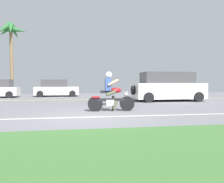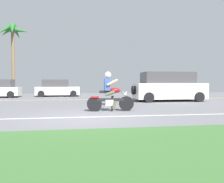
% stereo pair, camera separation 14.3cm
% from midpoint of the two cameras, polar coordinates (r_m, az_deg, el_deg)
% --- Properties ---
extents(ground, '(56.00, 30.00, 0.04)m').
position_cam_midpoint_polar(ground, '(10.72, -6.97, -4.39)').
color(ground, slate).
extents(grass_median, '(56.00, 3.80, 0.06)m').
position_cam_midpoint_polar(grass_median, '(3.75, -3.86, -16.32)').
color(grass_median, '#3D6B33').
rests_on(grass_median, ground).
extents(lane_line_near, '(50.40, 0.12, 0.01)m').
position_cam_midpoint_polar(lane_line_near, '(7.80, -6.37, -6.73)').
color(lane_line_near, silver).
rests_on(lane_line_near, ground).
extents(lane_line_far, '(50.40, 0.12, 0.01)m').
position_cam_midpoint_polar(lane_line_far, '(15.91, -7.49, -2.12)').
color(lane_line_far, yellow).
rests_on(lane_line_far, ground).
extents(motorcyclist, '(2.04, 0.67, 1.71)m').
position_cam_midpoint_polar(motorcyclist, '(9.32, -0.07, -0.80)').
color(motorcyclist, black).
rests_on(motorcyclist, ground).
extents(suv_nearby, '(4.86, 2.31, 1.94)m').
position_cam_midpoint_polar(suv_nearby, '(15.07, 14.84, 1.15)').
color(suv_nearby, white).
rests_on(suv_nearby, ground).
extents(parked_car_1, '(3.81, 1.99, 1.52)m').
position_cam_midpoint_polar(parked_car_1, '(20.22, -13.99, 0.78)').
color(parked_car_1, white).
rests_on(parked_car_1, ground).
extents(palm_tree_1, '(3.11, 3.15, 7.11)m').
position_cam_midpoint_polar(palm_tree_1, '(23.96, -24.69, 13.36)').
color(palm_tree_1, brown).
rests_on(palm_tree_1, ground).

